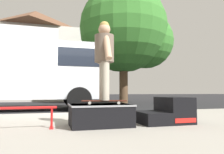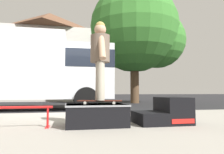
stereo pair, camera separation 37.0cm
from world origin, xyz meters
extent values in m
plane|color=black|center=(0.00, 0.00, 0.00)|extent=(140.00, 140.00, 0.00)
cube|color=gray|center=(0.00, -3.00, 0.06)|extent=(50.00, 5.00, 0.12)
cube|color=black|center=(0.08, -3.18, 0.31)|extent=(1.04, 0.77, 0.38)
cube|color=gray|center=(0.08, -3.18, 0.48)|extent=(1.06, 0.79, 0.03)
cube|color=black|center=(1.06, -3.18, 0.23)|extent=(0.48, 0.76, 0.22)
cube|color=black|center=(1.55, -3.18, 0.37)|extent=(0.48, 0.76, 0.49)
cube|color=red|center=(1.55, -3.56, 0.21)|extent=(0.42, 0.01, 0.08)
cylinder|color=red|center=(-1.38, -3.18, 0.46)|extent=(1.43, 0.04, 0.04)
cylinder|color=red|center=(-0.74, -3.18, 0.29)|extent=(0.04, 0.04, 0.34)
cube|color=red|center=(-0.74, -3.18, 0.13)|extent=(0.06, 0.28, 0.01)
cube|color=#4C1E14|center=(0.14, -3.21, 0.56)|extent=(0.80, 0.37, 0.02)
cylinder|color=silver|center=(0.41, -3.18, 0.52)|extent=(0.06, 0.04, 0.05)
cylinder|color=silver|center=(0.37, -3.35, 0.52)|extent=(0.06, 0.04, 0.05)
cylinder|color=silver|center=(-0.08, -3.07, 0.52)|extent=(0.06, 0.04, 0.05)
cylinder|color=silver|center=(-0.12, -3.24, 0.52)|extent=(0.06, 0.04, 0.05)
cylinder|color=#B7AD99|center=(0.14, -3.12, 0.90)|extent=(0.14, 0.14, 0.68)
cylinder|color=#B7AD99|center=(0.14, -3.30, 0.90)|extent=(0.14, 0.14, 0.68)
cylinder|color=#726051|center=(0.14, -3.21, 1.49)|extent=(0.35, 0.35, 0.49)
cylinder|color=tan|center=(0.14, -3.00, 1.47)|extent=(0.11, 0.30, 0.47)
cylinder|color=tan|center=(0.14, -3.43, 1.47)|extent=(0.11, 0.30, 0.47)
sphere|color=tan|center=(0.14, -3.21, 1.84)|extent=(0.22, 0.22, 0.22)
sphere|color=tan|center=(0.14, -3.21, 1.90)|extent=(0.18, 0.18, 0.18)
cube|color=silver|center=(0.39, 2.20, 1.55)|extent=(1.90, 2.16, 2.20)
cube|color=black|center=(0.39, 2.20, 2.03)|extent=(1.92, 2.19, 0.70)
cylinder|color=black|center=(0.23, 3.38, 0.45)|extent=(0.90, 0.28, 0.90)
cylinder|color=black|center=(0.23, 1.03, 0.45)|extent=(0.90, 0.28, 0.90)
cylinder|color=brown|center=(3.83, 6.47, 1.54)|extent=(0.56, 0.56, 3.09)
sphere|color=#387A2D|center=(3.83, 6.47, 4.99)|extent=(5.87, 5.87, 5.87)
sphere|color=#387A2D|center=(5.44, 6.47, 4.26)|extent=(3.81, 3.81, 3.81)
cube|color=silver|center=(-2.36, 14.02, 3.00)|extent=(9.00, 7.50, 6.00)
cube|color=#B2ADA3|center=(-2.36, 10.02, 1.40)|extent=(9.00, 0.50, 2.80)
pyramid|color=brown|center=(-2.36, 14.02, 7.20)|extent=(9.54, 7.95, 2.40)
camera|label=1|loc=(-0.75, -6.87, 0.71)|focal=34.15mm
camera|label=2|loc=(-0.39, -6.96, 0.71)|focal=34.15mm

